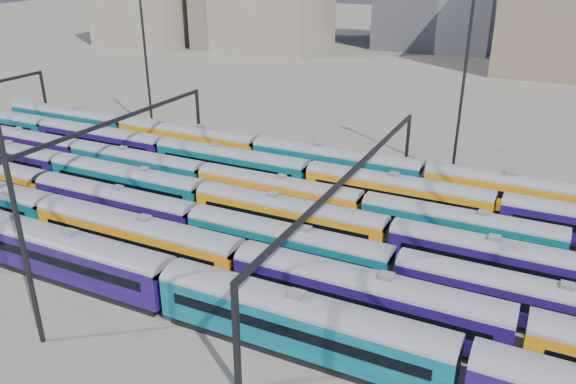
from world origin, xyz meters
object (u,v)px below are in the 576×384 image
at_px(rake_1, 240,260).
at_px(rake_2, 286,241).
at_px(rake_0, 64,250).
at_px(mast_2, 4,157).

bearing_deg(rake_1, rake_2, 71.23).
xyz_separation_m(rake_0, rake_2, (15.77, 10.00, -0.31)).
distance_m(rake_0, rake_1, 14.93).
xyz_separation_m(rake_1, rake_2, (1.70, 5.00, -0.25)).
relative_size(rake_0, rake_1, 1.19).
height_order(rake_1, mast_2, mast_2).
distance_m(rake_1, mast_2, 18.93).
bearing_deg(rake_1, rake_0, -160.43).
distance_m(rake_0, rake_2, 18.67).
bearing_deg(mast_2, rake_0, 123.81).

